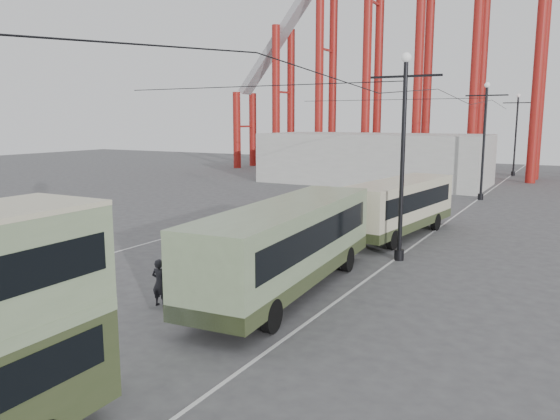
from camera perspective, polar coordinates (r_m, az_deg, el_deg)
The scene contains 8 objects.
road_markings at distance 29.87m, azimuth 1.36°, elevation -2.98°, with size 12.52×120.00×0.01m.
lamp_post_mid at distance 25.20m, azimuth 12.69°, elevation 5.22°, with size 3.20×0.44×9.32m.
lamp_post_far at distance 46.68m, azimuth 20.53°, elevation 6.70°, with size 3.20×0.44×9.32m.
lamp_post_distant at distance 68.49m, azimuth 23.41°, elevation 7.21°, with size 3.20×0.44×9.32m.
fairground_shed at distance 56.45m, azimuth 9.78°, elevation 5.31°, with size 22.00×10.00×5.00m, color #A9A9A4.
single_decker_green at distance 20.43m, azimuth 0.83°, elevation -3.44°, with size 3.60×11.94×3.33m.
single_decker_cream at distance 30.89m, azimuth 12.31°, elevation 0.50°, with size 3.68×10.19×3.10m.
pedestrian at distance 19.54m, azimuth -12.46°, elevation -7.42°, with size 0.61×0.40×1.68m, color black.
Camera 1 is at (12.77, -6.10, 6.43)m, focal length 35.00 mm.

